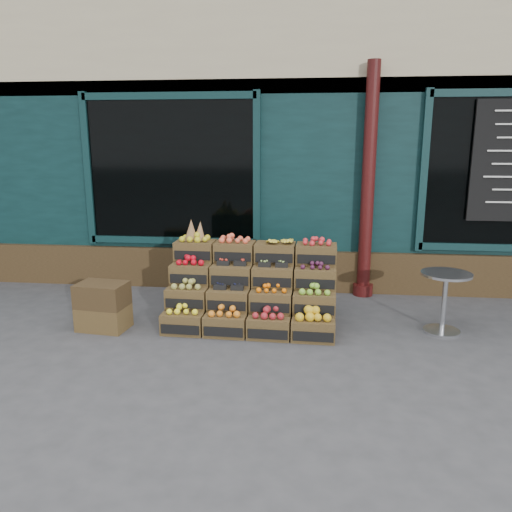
# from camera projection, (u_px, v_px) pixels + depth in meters

# --- Properties ---
(ground) EXTENTS (60.00, 60.00, 0.00)m
(ground) POSITION_uv_depth(u_px,v_px,m) (267.00, 348.00, 5.35)
(ground) COLOR #3B3B3E
(ground) RESTS_ON ground
(shop_facade) EXTENTS (12.00, 6.24, 4.80)m
(shop_facade) POSITION_uv_depth(u_px,v_px,m) (291.00, 128.00, 9.75)
(shop_facade) COLOR black
(shop_facade) RESTS_ON ground
(crate_display) EXTENTS (2.00, 1.02, 1.24)m
(crate_display) POSITION_uv_depth(u_px,v_px,m) (252.00, 293.00, 6.00)
(crate_display) COLOR #4B391D
(crate_display) RESTS_ON ground
(spare_crates) EXTENTS (0.60, 0.45, 0.56)m
(spare_crates) POSITION_uv_depth(u_px,v_px,m) (103.00, 306.00, 5.84)
(spare_crates) COLOR #4B391D
(spare_crates) RESTS_ON ground
(bistro_table) EXTENTS (0.57, 0.57, 0.71)m
(bistro_table) POSITION_uv_depth(u_px,v_px,m) (445.00, 295.00, 5.70)
(bistro_table) COLOR silver
(bistro_table) RESTS_ON ground
(shopkeeper) EXTENTS (0.83, 0.62, 2.05)m
(shopkeeper) POSITION_uv_depth(u_px,v_px,m) (206.00, 214.00, 7.97)
(shopkeeper) COLOR #164D25
(shopkeeper) RESTS_ON ground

